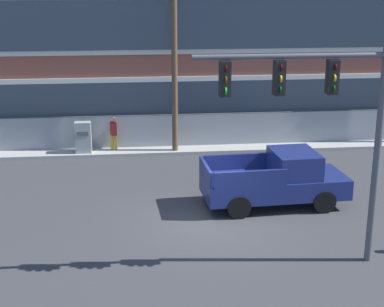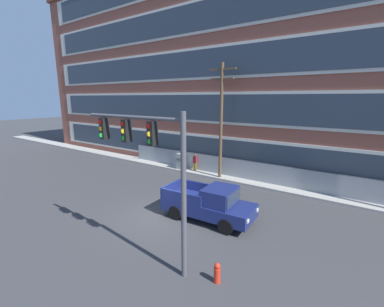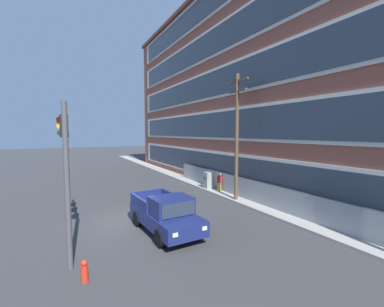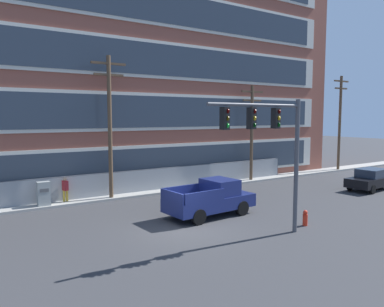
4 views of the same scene
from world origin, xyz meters
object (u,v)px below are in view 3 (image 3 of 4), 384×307
at_px(pickup_truck_navy, 166,214).
at_px(utility_pole_near_corner, 237,133).
at_px(traffic_signal_mast, 65,146).
at_px(electrical_cabinet, 207,181).
at_px(pedestrian_near_cabinet, 220,181).
at_px(fire_hydrant, 84,271).

height_order(pickup_truck_navy, utility_pole_near_corner, utility_pole_near_corner).
distance_m(traffic_signal_mast, electrical_cabinet, 13.85).
xyz_separation_m(pickup_truck_navy, utility_pole_near_corner, (-3.10, 6.74, 4.11)).
distance_m(pickup_truck_navy, electrical_cabinet, 9.92).
xyz_separation_m(electrical_cabinet, pedestrian_near_cabinet, (1.35, 0.39, 0.18)).
bearing_deg(traffic_signal_mast, pickup_truck_navy, 89.56).
distance_m(traffic_signal_mast, utility_pole_near_corner, 11.62).
height_order(utility_pole_near_corner, pedestrian_near_cabinet, utility_pole_near_corner).
distance_m(pickup_truck_navy, fire_hydrant, 4.95).
xyz_separation_m(traffic_signal_mast, utility_pole_near_corner, (-3.07, 11.19, 0.56)).
relative_size(traffic_signal_mast, fire_hydrant, 7.90).
height_order(pickup_truck_navy, electrical_cabinet, pickup_truck_navy).
relative_size(pickup_truck_navy, fire_hydrant, 6.63).
bearing_deg(traffic_signal_mast, pedestrian_near_cabinet, 116.76).
xyz_separation_m(pickup_truck_navy, electrical_cabinet, (-7.25, 6.78, -0.14)).
distance_m(traffic_signal_mast, pickup_truck_navy, 5.70).
xyz_separation_m(traffic_signal_mast, fire_hydrant, (2.81, 0.40, -4.10)).
height_order(traffic_signal_mast, utility_pole_near_corner, utility_pole_near_corner).
distance_m(utility_pole_near_corner, electrical_cabinet, 5.94).
bearing_deg(fire_hydrant, traffic_signal_mast, -171.97).
bearing_deg(utility_pole_near_corner, pedestrian_near_cabinet, 171.23).
bearing_deg(pickup_truck_navy, traffic_signal_mast, -90.44).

